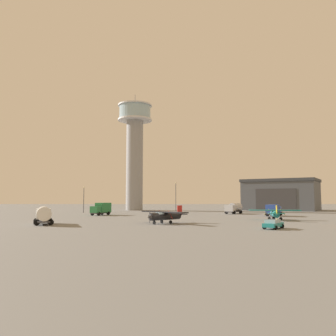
{
  "coord_description": "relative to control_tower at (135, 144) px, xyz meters",
  "views": [
    {
      "loc": [
        -0.44,
        -58.08,
        4.45
      ],
      "look_at": [
        -0.61,
        21.9,
        11.45
      ],
      "focal_mm": 36.86,
      "sensor_mm": 36.0,
      "label": 1
    }
  ],
  "objects": [
    {
      "name": "ground_plane",
      "position": [
        12.93,
        -69.73,
        -24.69
      ],
      "size": [
        400.0,
        400.0,
        0.0
      ],
      "primitive_type": "plane",
      "color": "slate"
    },
    {
      "name": "control_tower",
      "position": [
        0.0,
        0.0,
        0.0
      ],
      "size": [
        12.75,
        12.75,
        43.59
      ],
      "color": "gray",
      "rests_on": "ground_plane"
    },
    {
      "name": "hangar",
      "position": [
        54.44,
        0.18,
        -19.0
      ],
      "size": [
        31.48,
        28.84,
        11.33
      ],
      "rotation": [
        0.0,
        0.0,
        -2.11
      ],
      "color": "#4C5159",
      "rests_on": "ground_plane"
    },
    {
      "name": "airplane_teal",
      "position": [
        34.19,
        -57.41,
        -23.27
      ],
      "size": [
        10.31,
        8.06,
        3.03
      ],
      "rotation": [
        0.0,
        0.0,
        1.37
      ],
      "color": "teal",
      "rests_on": "ground_plane"
    },
    {
      "name": "airplane_black",
      "position": [
        12.07,
        -66.98,
        -23.23
      ],
      "size": [
        8.39,
        8.81,
        3.12
      ],
      "rotation": [
        0.0,
        0.0,
        3.88
      ],
      "color": "black",
      "rests_on": "ground_plane"
    },
    {
      "name": "truck_fuel_tanker_silver",
      "position": [
        31.31,
        -28.98,
        -23.01
      ],
      "size": [
        6.0,
        7.08,
        3.04
      ],
      "rotation": [
        0.0,
        0.0,
        4.1
      ],
      "color": "#38383D",
      "rests_on": "ground_plane"
    },
    {
      "name": "truck_fuel_tanker_white",
      "position": [
        -8.51,
        -69.24,
        -23.01
      ],
      "size": [
        4.68,
        7.19,
        3.03
      ],
      "rotation": [
        0.0,
        0.0,
        1.94
      ],
      "color": "#38383D",
      "rests_on": "ground_plane"
    },
    {
      "name": "truck_box_blue",
      "position": [
        38.7,
        -41.71,
        -23.1
      ],
      "size": [
        5.27,
        6.59,
        2.83
      ],
      "rotation": [
        0.0,
        0.0,
        1.04
      ],
      "color": "#38383D",
      "rests_on": "ground_plane"
    },
    {
      "name": "truck_box_green",
      "position": [
        -4.9,
        -37.38,
        -22.95
      ],
      "size": [
        4.74,
        6.66,
        3.22
      ],
      "rotation": [
        0.0,
        0.0,
        4.27
      ],
      "color": "#38383D",
      "rests_on": "ground_plane"
    },
    {
      "name": "car_teal",
      "position": [
        27.77,
        -77.25,
        -23.95
      ],
      "size": [
        4.04,
        4.71,
        1.37
      ],
      "rotation": [
        0.0,
        0.0,
        0.96
      ],
      "color": "teal",
      "rests_on": "ground_plane"
    },
    {
      "name": "light_post_west",
      "position": [
        -13.27,
        -22.21,
        -19.92
      ],
      "size": [
        0.44,
        0.44,
        7.93
      ],
      "color": "#38383D",
      "rests_on": "ground_plane"
    },
    {
      "name": "light_post_east",
      "position": [
        14.93,
        -19.77,
        -19.13
      ],
      "size": [
        0.44,
        0.44,
        9.42
      ],
      "color": "#38383D",
      "rests_on": "ground_plane"
    }
  ]
}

